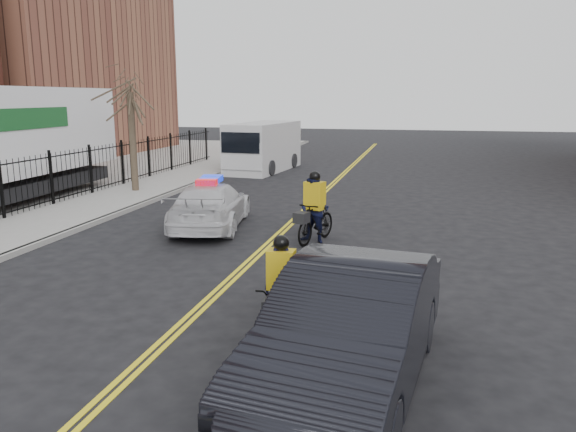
% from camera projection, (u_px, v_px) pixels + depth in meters
% --- Properties ---
extents(ground, '(120.00, 120.00, 0.00)m').
position_uv_depth(ground, '(228.00, 283.00, 12.20)').
color(ground, black).
rests_on(ground, ground).
extents(center_line_left, '(0.10, 60.00, 0.01)m').
position_uv_depth(center_line_left, '(301.00, 211.00, 19.82)').
color(center_line_left, yellow).
rests_on(center_line_left, ground).
extents(center_line_right, '(0.10, 60.00, 0.01)m').
position_uv_depth(center_line_right, '(306.00, 211.00, 19.79)').
color(center_line_right, yellow).
rests_on(center_line_right, ground).
extents(sidewalk, '(3.00, 60.00, 0.15)m').
position_uv_depth(sidewalk, '(112.00, 200.00, 21.50)').
color(sidewalk, gray).
rests_on(sidewalk, ground).
extents(curb, '(0.20, 60.00, 0.15)m').
position_uv_depth(curb, '(148.00, 202.00, 21.16)').
color(curb, gray).
rests_on(curb, ground).
extents(iron_fence, '(0.12, 28.00, 2.00)m').
position_uv_depth(iron_fence, '(76.00, 175.00, 21.66)').
color(iron_fence, black).
rests_on(iron_fence, ground).
extents(warehouse_far, '(14.00, 18.00, 14.00)m').
position_uv_depth(warehouse_far, '(27.00, 52.00, 38.82)').
color(warehouse_far, brown).
rests_on(warehouse_far, ground).
extents(street_tree, '(3.20, 3.20, 4.80)m').
position_uv_depth(street_tree, '(131.00, 108.00, 22.71)').
color(street_tree, '#372C20').
rests_on(street_tree, sidewalk).
extents(police_cruiser, '(2.77, 5.10, 1.56)m').
position_uv_depth(police_cruiser, '(210.00, 205.00, 17.21)').
color(police_cruiser, silver).
rests_on(police_cruiser, ground).
extents(dark_sedan, '(2.48, 5.52, 1.76)m').
position_uv_depth(dark_sedan, '(350.00, 329.00, 7.60)').
color(dark_sedan, black).
rests_on(dark_sedan, ground).
extents(cargo_van, '(2.85, 6.40, 2.60)m').
position_uv_depth(cargo_van, '(262.00, 148.00, 30.40)').
color(cargo_van, silver).
rests_on(cargo_van, ground).
extents(cyclist_near, '(0.66, 1.78, 1.73)m').
position_uv_depth(cyclist_near, '(281.00, 300.00, 9.47)').
color(cyclist_near, black).
rests_on(cyclist_near, ground).
extents(cyclist_far, '(1.14, 2.05, 2.00)m').
position_uv_depth(cyclist_far, '(314.00, 215.00, 15.46)').
color(cyclist_far, black).
rests_on(cyclist_far, ground).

